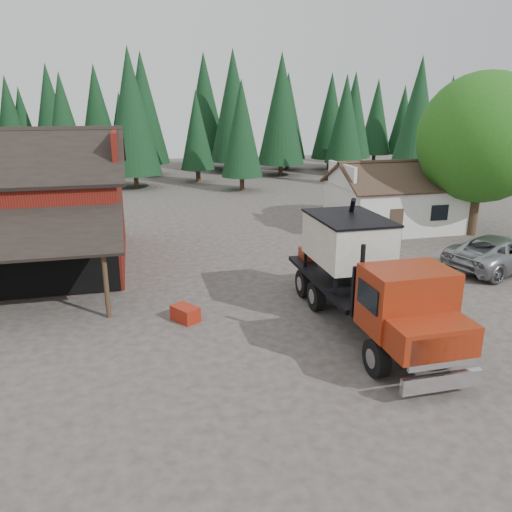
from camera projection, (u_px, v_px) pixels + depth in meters
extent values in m
plane|color=#3F3832|center=(255.00, 324.00, 19.57)|extent=(120.00, 120.00, 0.00)
cube|color=maroon|center=(1.00, 221.00, 25.60)|extent=(12.00, 10.00, 5.00)
cube|color=black|center=(2.00, 147.00, 26.87)|extent=(12.80, 5.53, 2.35)
cube|color=maroon|center=(116.00, 149.00, 25.92)|extent=(0.25, 7.00, 2.00)
cylinder|color=#382619|center=(106.00, 285.00, 19.83)|extent=(0.20, 0.20, 2.80)
cube|color=silver|center=(394.00, 206.00, 34.14)|extent=(8.00, 6.00, 3.00)
cube|color=#38281E|center=(409.00, 176.00, 32.08)|extent=(8.60, 3.42, 1.80)
cube|color=#38281E|center=(386.00, 170.00, 34.86)|extent=(8.60, 3.42, 1.80)
cube|color=silver|center=(342.00, 175.00, 32.56)|extent=(0.20, 4.20, 1.50)
cube|color=silver|center=(450.00, 171.00, 34.38)|extent=(0.20, 4.20, 1.50)
cube|color=#38281E|center=(396.00, 225.00, 31.15)|extent=(0.90, 0.06, 2.00)
cube|color=black|center=(440.00, 213.00, 31.65)|extent=(1.20, 0.06, 1.00)
cylinder|color=#382619|center=(474.00, 211.00, 32.24)|extent=(0.60, 0.60, 3.20)
sphere|color=#1E6216|center=(483.00, 138.00, 30.87)|extent=(8.00, 8.00, 8.00)
sphere|color=#1E6216|center=(456.00, 157.00, 31.70)|extent=(4.40, 4.40, 4.40)
sphere|color=#1E6216|center=(504.00, 153.00, 30.62)|extent=(4.80, 4.80, 4.80)
cylinder|color=#382619|center=(242.00, 182.00, 48.51)|extent=(0.44, 0.44, 1.60)
cone|color=#10311A|center=(242.00, 128.00, 46.99)|extent=(3.96, 3.96, 9.00)
cylinder|color=#382619|center=(411.00, 182.00, 48.45)|extent=(0.44, 0.44, 1.60)
cone|color=#10311A|center=(418.00, 117.00, 46.63)|extent=(4.84, 4.84, 11.00)
cylinder|color=#382619|center=(136.00, 180.00, 49.95)|extent=(0.44, 0.44, 1.60)
cone|color=#10311A|center=(131.00, 112.00, 47.98)|extent=(5.28, 5.28, 12.00)
cylinder|color=black|center=(376.00, 358.00, 15.78)|extent=(0.40, 1.24, 1.24)
cylinder|color=black|center=(442.00, 349.00, 16.33)|extent=(0.40, 1.24, 1.24)
cylinder|color=black|center=(316.00, 296.00, 20.78)|extent=(0.40, 1.24, 1.24)
cylinder|color=black|center=(368.00, 291.00, 21.32)|extent=(0.40, 1.24, 1.24)
cylinder|color=black|center=(304.00, 283.00, 22.23)|extent=(0.40, 1.24, 1.24)
cylinder|color=black|center=(353.00, 279.00, 22.78)|extent=(0.40, 1.24, 1.24)
cube|color=black|center=(362.00, 299.00, 19.25)|extent=(1.28, 9.67, 0.45)
cube|color=silver|center=(442.00, 382.00, 14.44)|extent=(2.58, 0.21, 0.51)
cube|color=silver|center=(443.00, 352.00, 14.28)|extent=(2.13, 0.12, 1.01)
cube|color=maroon|center=(430.00, 336.00, 14.85)|extent=(2.53, 1.47, 0.95)
cube|color=maroon|center=(406.00, 299.00, 16.02)|extent=(2.70, 1.92, 2.08)
cube|color=black|center=(423.00, 300.00, 15.09)|extent=(2.36, 0.10, 1.01)
cylinder|color=black|center=(362.00, 274.00, 16.51)|extent=(0.16, 0.16, 2.02)
cube|color=black|center=(389.00, 289.00, 17.08)|extent=(2.75, 0.15, 1.80)
cube|color=black|center=(346.00, 279.00, 20.62)|extent=(2.89, 6.53, 0.18)
cube|color=silver|center=(348.00, 240.00, 20.12)|extent=(2.60, 3.72, 1.80)
cone|color=silver|center=(346.00, 266.00, 20.46)|extent=(2.48, 2.48, 0.79)
cube|color=black|center=(349.00, 218.00, 19.85)|extent=(2.71, 3.83, 0.09)
cylinder|color=black|center=(347.00, 232.00, 21.77)|extent=(0.83, 2.45, 3.43)
cube|color=maroon|center=(308.00, 254.00, 22.86)|extent=(0.68, 0.90, 0.51)
cylinder|color=silver|center=(425.00, 324.00, 17.40)|extent=(0.63, 1.13, 0.63)
imported|color=#9C9EA3|center=(501.00, 253.00, 25.78)|extent=(6.98, 4.67, 1.78)
cube|color=maroon|center=(185.00, 314.00, 19.85)|extent=(1.19, 1.30, 0.60)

